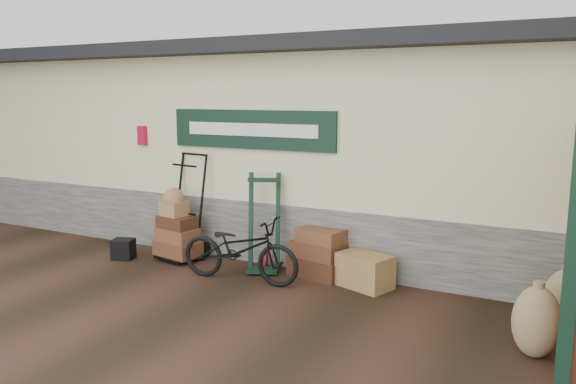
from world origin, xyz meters
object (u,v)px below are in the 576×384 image
at_px(porter_trolley, 186,205).
at_px(wicker_hamper, 365,271).
at_px(suitcase_stack, 319,252).
at_px(bicycle, 240,246).
at_px(black_trunk, 123,249).
at_px(green_barrow, 264,223).

height_order(porter_trolley, wicker_hamper, porter_trolley).
relative_size(suitcase_stack, bicycle, 0.45).
bearing_deg(bicycle, black_trunk, 83.43).
height_order(porter_trolley, black_trunk, porter_trolley).
bearing_deg(black_trunk, porter_trolley, 31.87).
bearing_deg(porter_trolley, green_barrow, 9.96).
height_order(porter_trolley, bicycle, porter_trolley).
bearing_deg(wicker_hamper, bicycle, -160.62).
xyz_separation_m(black_trunk, bicycle, (2.11, -0.07, 0.33)).
xyz_separation_m(porter_trolley, bicycle, (1.30, -0.57, -0.32)).
relative_size(porter_trolley, bicycle, 0.96).
height_order(green_barrow, wicker_hamper, green_barrow).
xyz_separation_m(suitcase_stack, bicycle, (-0.83, -0.68, 0.15)).
bearing_deg(wicker_hamper, green_barrow, 179.30).
relative_size(porter_trolley, green_barrow, 1.17).
xyz_separation_m(porter_trolley, black_trunk, (-0.80, -0.50, -0.65)).
xyz_separation_m(green_barrow, black_trunk, (-2.15, -0.49, -0.53)).
relative_size(porter_trolley, wicker_hamper, 2.43).
relative_size(wicker_hamper, black_trunk, 2.19).
bearing_deg(bicycle, porter_trolley, 61.75).
bearing_deg(green_barrow, porter_trolley, 158.16).
distance_m(porter_trolley, suitcase_stack, 2.18).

